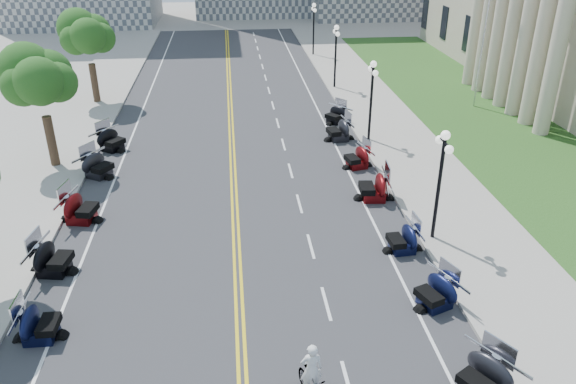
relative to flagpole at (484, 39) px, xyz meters
name	(u,v)px	position (x,y,z in m)	size (l,w,h in m)	color
ground	(239,309)	(-18.00, -22.00, -5.00)	(160.00, 160.00, 0.00)	gray
road	(234,189)	(-18.00, -12.00, -5.00)	(16.00, 90.00, 0.01)	#333335
centerline_yellow_a	(232,189)	(-18.12, -12.00, -4.99)	(0.12, 90.00, 0.00)	yellow
centerline_yellow_b	(236,189)	(-17.88, -12.00, -4.99)	(0.12, 90.00, 0.00)	yellow
edge_line_north	(354,183)	(-11.60, -12.00, -4.99)	(0.12, 90.00, 0.00)	white
edge_line_south	(109,195)	(-24.40, -12.00, -4.99)	(0.12, 90.00, 0.00)	white
lane_dash_5	(348,384)	(-14.80, -26.00, -4.99)	(0.12, 2.00, 0.00)	white
lane_dash_6	(326,303)	(-14.80, -22.00, -4.99)	(0.12, 2.00, 0.00)	white
lane_dash_7	(311,246)	(-14.80, -18.00, -4.99)	(0.12, 2.00, 0.00)	white
lane_dash_8	(299,204)	(-14.80, -14.00, -4.99)	(0.12, 2.00, 0.00)	white
lane_dash_9	(291,171)	(-14.80, -10.00, -4.99)	(0.12, 2.00, 0.00)	white
lane_dash_10	(283,144)	(-14.80, -6.00, -4.99)	(0.12, 2.00, 0.00)	white
lane_dash_11	(278,123)	(-14.80, -2.00, -4.99)	(0.12, 2.00, 0.00)	white
lane_dash_12	(273,105)	(-14.80, 2.00, -4.99)	(0.12, 2.00, 0.00)	white
lane_dash_13	(269,90)	(-14.80, 6.00, -4.99)	(0.12, 2.00, 0.00)	white
lane_dash_14	(265,78)	(-14.80, 10.00, -4.99)	(0.12, 2.00, 0.00)	white
lane_dash_15	(262,66)	(-14.80, 14.00, -4.99)	(0.12, 2.00, 0.00)	white
lane_dash_16	(260,57)	(-14.80, 18.00, -4.99)	(0.12, 2.00, 0.00)	white
lane_dash_17	(258,48)	(-14.80, 22.00, -4.99)	(0.12, 2.00, 0.00)	white
lane_dash_18	(256,41)	(-14.80, 26.00, -4.99)	(0.12, 2.00, 0.00)	white
lane_dash_19	(254,34)	(-14.80, 30.00, -4.99)	(0.12, 2.00, 0.00)	white
sidewalk_north	(429,179)	(-7.50, -12.00, -4.92)	(5.00, 90.00, 0.15)	#9E9991
sidewalk_south	(25,197)	(-28.50, -12.00, -4.92)	(5.00, 90.00, 0.15)	#9E9991
lawn	(490,125)	(-0.50, -4.00, -4.95)	(9.00, 60.00, 0.10)	#356023
street_lamp_2	(439,187)	(-9.40, -18.00, -2.40)	(0.50, 1.20, 4.90)	black
street_lamp_3	(371,102)	(-9.40, -6.00, -2.40)	(0.50, 1.20, 4.90)	black
street_lamp_4	(335,57)	(-9.40, 6.00, -2.40)	(0.50, 1.20, 4.90)	black
street_lamp_5	(314,29)	(-9.40, 18.00, -2.40)	(0.50, 1.20, 4.90)	black
flagpole	(484,39)	(0.00, 0.00, 0.00)	(1.10, 0.20, 10.00)	silver
tree_3	(40,85)	(-28.00, -8.00, -0.25)	(4.80, 4.80, 9.20)	#235619
tree_4	(88,40)	(-28.00, 4.00, -0.25)	(4.80, 4.80, 9.20)	#235619
motorcycle_n_4	(484,375)	(-10.91, -26.74, -4.30)	(2.00, 2.00, 1.40)	black
motorcycle_n_5	(436,291)	(-10.88, -22.53, -4.33)	(1.92, 1.92, 1.35)	black
motorcycle_n_6	(403,237)	(-10.99, -18.75, -4.35)	(1.87, 1.87, 1.31)	black
motorcycle_n_7	(374,185)	(-11.05, -13.89, -4.23)	(2.19, 2.19, 1.54)	#590A0C
motorcycle_n_8	(357,156)	(-11.01, -9.91, -4.33)	(1.93, 1.93, 1.35)	#590A0C
motorcycle_n_9	(339,129)	(-11.25, -5.58, -4.26)	(2.12, 2.12, 1.48)	black
motorcycle_n_10	(336,114)	(-10.85, -2.34, -4.35)	(1.84, 1.84, 1.29)	black
motorcycle_s_5	(39,322)	(-24.70, -22.82, -4.32)	(1.93, 1.93, 1.35)	black
motorcycle_s_6	(52,257)	(-25.29, -18.85, -4.26)	(2.10, 2.10, 1.47)	black
motorcycle_s_7	(80,207)	(-25.13, -14.64, -4.24)	(2.16, 2.16, 1.51)	#590A0C
motorcycle_s_8	(98,164)	(-25.29, -9.65, -4.26)	(2.10, 2.10, 1.47)	black
motorcycle_s_9	(111,139)	(-25.24, -5.78, -4.28)	(2.07, 2.07, 1.45)	black
cyclist_rider	(312,349)	(-16.03, -26.51, -3.03)	(0.64, 0.42, 1.77)	silver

